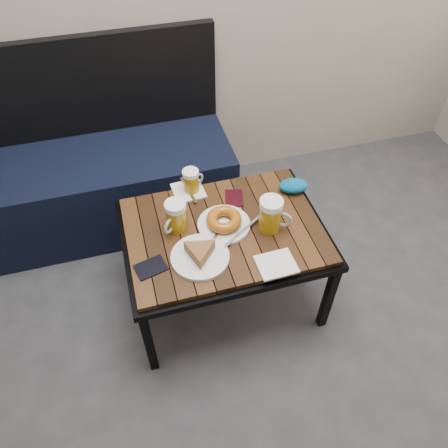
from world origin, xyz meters
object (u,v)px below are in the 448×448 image
object	(u,v)px
passport_navy	(151,267)
passport_burgundy	(234,198)
beer_mug_right	(271,215)
plate_bagel	(224,222)
plate_pie	(200,254)
bench	(97,182)
beer_mug_left	(176,216)
knit_pouch	(293,186)
beer_mug_centre	(191,181)
cafe_table	(224,236)

from	to	relation	value
passport_navy	passport_burgundy	bearing A→B (deg)	110.06
beer_mug_right	plate_bagel	xyz separation A→B (m)	(-0.18, 0.06, -0.05)
plate_pie	plate_bagel	distance (m)	0.19
bench	passport_navy	world-z (taller)	bench
beer_mug_left	knit_pouch	size ratio (longest dim) A/B	1.05
beer_mug_left	plate_pie	distance (m)	0.19
beer_mug_centre	beer_mug_left	bearing A→B (deg)	-145.07
plate_bagel	bench	bearing A→B (deg)	127.56
cafe_table	plate_pie	world-z (taller)	plate_pie
cafe_table	passport_burgundy	size ratio (longest dim) A/B	7.84
cafe_table	plate_bagel	world-z (taller)	plate_bagel
beer_mug_left	plate_bagel	size ratio (longest dim) A/B	0.50
bench	passport_navy	xyz separation A→B (m)	(0.18, -0.80, 0.20)
plate_pie	passport_burgundy	distance (m)	0.36
bench	cafe_table	size ratio (longest dim) A/B	1.67
beer_mug_right	passport_navy	size ratio (longest dim) A/B	1.31
beer_mug_left	passport_navy	distance (m)	0.23
plate_pie	passport_navy	distance (m)	0.19
beer_mug_right	plate_pie	world-z (taller)	beer_mug_right
beer_mug_right	passport_burgundy	world-z (taller)	beer_mug_right
cafe_table	passport_navy	world-z (taller)	passport_navy
bench	beer_mug_left	bearing A→B (deg)	-62.77
cafe_table	beer_mug_right	size ratio (longest dim) A/B	5.52
beer_mug_left	plate_bagel	xyz separation A→B (m)	(0.19, -0.04, -0.04)
passport_navy	knit_pouch	distance (m)	0.73
bench	plate_bagel	size ratio (longest dim) A/B	5.08
plate_bagel	beer_mug_left	bearing A→B (deg)	167.89
passport_navy	knit_pouch	bearing A→B (deg)	96.71
bench	beer_mug_right	size ratio (longest dim) A/B	9.21
plate_bagel	knit_pouch	xyz separation A→B (m)	(0.36, 0.12, 0.00)
bench	passport_burgundy	size ratio (longest dim) A/B	13.07
cafe_table	beer_mug_centre	world-z (taller)	beer_mug_centre
beer_mug_centre	cafe_table	bearing A→B (deg)	-100.71
passport_burgundy	beer_mug_right	bearing A→B (deg)	-52.55
plate_pie	knit_pouch	bearing A→B (deg)	28.32
passport_navy	beer_mug_centre	bearing A→B (deg)	132.80
cafe_table	passport_navy	size ratio (longest dim) A/B	7.26
cafe_table	beer_mug_centre	xyz separation A→B (m)	(-0.08, 0.26, 0.10)
beer_mug_right	plate_pie	distance (m)	0.33
beer_mug_left	plate_bagel	world-z (taller)	beer_mug_left
beer_mug_right	plate_bagel	bearing A→B (deg)	-167.29
bench	plate_bagel	world-z (taller)	bench
beer_mug_left	passport_burgundy	size ratio (longest dim) A/B	1.29
bench	beer_mug_centre	world-z (taller)	bench
beer_mug_left	plate_pie	xyz separation A→B (m)	(0.05, -0.18, -0.04)
beer_mug_right	knit_pouch	distance (m)	0.26
beer_mug_left	beer_mug_centre	size ratio (longest dim) A/B	1.20
beer_mug_left	knit_pouch	xyz separation A→B (m)	(0.55, 0.08, -0.04)
beer_mug_centre	passport_burgundy	xyz separation A→B (m)	(0.17, -0.10, -0.06)
plate_pie	bench	bearing A→B (deg)	115.02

